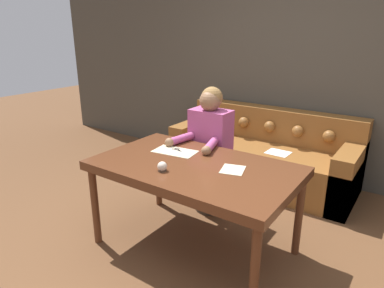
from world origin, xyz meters
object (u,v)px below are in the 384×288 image
at_px(pin_cushion, 162,167).
at_px(couch, 263,156).
at_px(person, 210,152).
at_px(dining_table, 194,172).
at_px(scissors, 179,150).

bearing_deg(pin_cushion, couch, 89.02).
bearing_deg(person, dining_table, -68.58).
xyz_separation_m(dining_table, person, (-0.23, 0.60, -0.06)).
bearing_deg(scissors, couch, 81.83).
bearing_deg(pin_cushion, dining_table, 64.73).
bearing_deg(pin_cushion, scissors, 111.84).
height_order(dining_table, scissors, scissors).
distance_m(scissors, pin_cushion, 0.45).
distance_m(dining_table, pin_cushion, 0.28).
height_order(couch, scissors, couch).
bearing_deg(scissors, dining_table, -31.61).
xyz_separation_m(dining_table, scissors, (-0.28, 0.17, 0.07)).
distance_m(dining_table, couch, 1.58).
relative_size(scissors, pin_cushion, 2.86).
distance_m(dining_table, person, 0.64).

